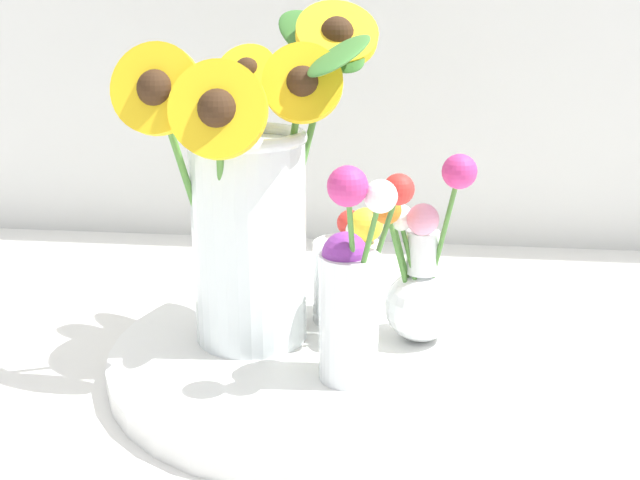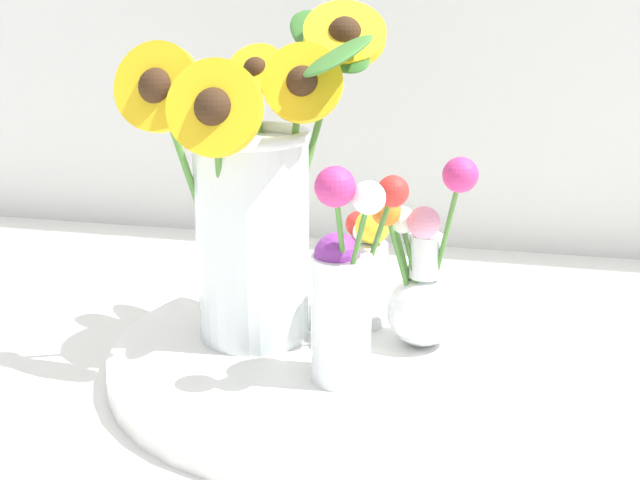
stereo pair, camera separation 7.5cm
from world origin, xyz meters
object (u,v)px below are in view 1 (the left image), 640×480
object	(u,v)px
vase_small_back	(349,272)
vase_bulb_right	(420,279)
serving_tray	(320,356)
mason_jar_sunflowers	(252,208)
vase_small_center	(352,288)

from	to	relation	value
vase_small_back	vase_bulb_right	bearing A→B (deg)	-32.21
serving_tray	vase_small_back	size ratio (longest dim) A/B	3.34
vase_bulb_right	vase_small_back	bearing A→B (deg)	147.79
mason_jar_sunflowers	vase_small_center	distance (m)	0.15
serving_tray	mason_jar_sunflowers	size ratio (longest dim) A/B	1.23
mason_jar_sunflowers	vase_bulb_right	size ratio (longest dim) A/B	1.72
mason_jar_sunflowers	vase_small_back	xyz separation A→B (m)	(0.10, 0.06, -0.09)
vase_small_center	vase_bulb_right	size ratio (longest dim) A/B	1.04
vase_small_back	mason_jar_sunflowers	bearing A→B (deg)	-148.25
vase_bulb_right	serving_tray	bearing A→B (deg)	-166.49
vase_small_center	vase_small_back	size ratio (longest dim) A/B	1.64
serving_tray	vase_bulb_right	world-z (taller)	vase_bulb_right
vase_small_center	mason_jar_sunflowers	bearing A→B (deg)	143.50
serving_tray	mason_jar_sunflowers	bearing A→B (deg)	168.72
mason_jar_sunflowers	vase_bulb_right	xyz separation A→B (m)	(0.17, 0.01, -0.07)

